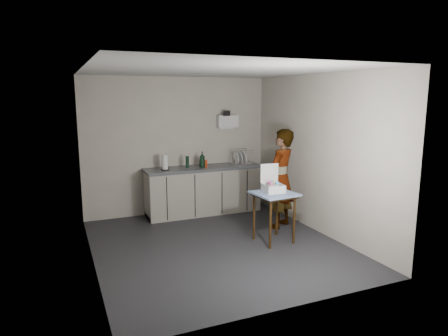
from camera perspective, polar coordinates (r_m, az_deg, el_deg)
name	(u,v)px	position (r m, az deg, el deg)	size (l,w,h in m)	color
ground	(217,245)	(6.21, -0.96, -10.96)	(4.00, 4.00, 0.00)	#252529
wall_back	(178,146)	(7.72, -6.57, 3.17)	(3.60, 0.02, 2.60)	beige
wall_right	(318,154)	(6.73, 13.27, 1.91)	(0.02, 4.00, 2.60)	beige
wall_left	(89,170)	(5.46, -18.69, -0.27)	(0.02, 4.00, 2.60)	beige
ceiling	(217,71)	(5.79, -1.04, 13.72)	(3.60, 4.00, 0.01)	silver
kitchen_counter	(203,191)	(7.73, -2.97, -3.35)	(2.24, 0.62, 0.91)	black
wall_shelf	(227,121)	(7.96, 0.47, 6.67)	(0.42, 0.18, 0.37)	white
side_table	(274,199)	(6.20, 7.19, -4.43)	(0.66, 0.66, 0.78)	#361F0C
standing_man	(281,179)	(6.89, 8.11, -1.52)	(0.62, 0.41, 1.70)	#B2A593
soap_bottle	(202,159)	(7.56, -3.14, 1.24)	(0.12, 0.12, 0.30)	black
soda_can	(206,163)	(7.61, -2.65, 0.67)	(0.07, 0.07, 0.14)	red
dark_bottle	(187,162)	(7.51, -5.27, 0.85)	(0.07, 0.07, 0.22)	black
paper_towel	(165,163)	(7.36, -8.44, 0.74)	(0.16, 0.16, 0.28)	black
dish_rack	(240,160)	(7.97, 2.35, 1.09)	(0.42, 0.31, 0.29)	silver
bakery_box	(273,186)	(6.22, 6.96, -2.54)	(0.33, 0.34, 0.42)	white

